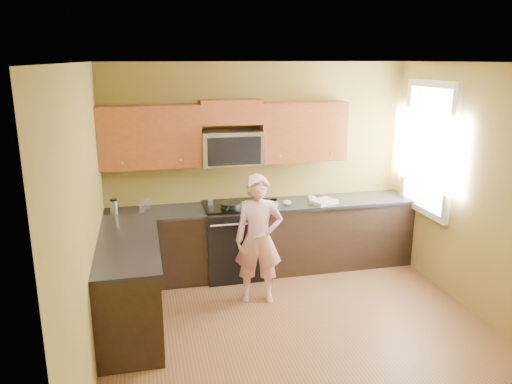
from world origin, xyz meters
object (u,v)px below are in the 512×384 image
object	(u,v)px
butter_tub	(273,206)
woman	(259,239)
stove	(234,240)
travel_mug	(115,214)
frying_pan	(231,207)
microwave	(232,164)

from	to	relation	value
butter_tub	woman	bearing A→B (deg)	-116.94
butter_tub	stove	bearing A→B (deg)	172.84
travel_mug	stove	bearing A→B (deg)	-0.82
stove	frying_pan	world-z (taller)	frying_pan
stove	butter_tub	xyz separation A→B (m)	(0.50, -0.06, 0.45)
woman	frying_pan	xyz separation A→B (m)	(-0.20, 0.67, 0.20)
frying_pan	travel_mug	distance (m)	1.41
microwave	woman	size ratio (longest dim) A/B	0.51
stove	frying_pan	size ratio (longest dim) A/B	2.14
travel_mug	frying_pan	bearing A→B (deg)	-4.56
woman	travel_mug	size ratio (longest dim) A/B	7.82
stove	butter_tub	world-z (taller)	butter_tub
frying_pan	travel_mug	bearing A→B (deg)	-163.68
woman	butter_tub	xyz separation A→B (m)	(0.36, 0.70, 0.17)
microwave	frying_pan	size ratio (longest dim) A/B	1.71
frying_pan	butter_tub	world-z (taller)	frying_pan
microwave	travel_mug	size ratio (longest dim) A/B	3.97
butter_tub	microwave	bearing A→B (deg)	159.30
stove	butter_tub	size ratio (longest dim) A/B	7.06
stove	frying_pan	distance (m)	0.49
frying_pan	travel_mug	world-z (taller)	travel_mug
stove	travel_mug	world-z (taller)	travel_mug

